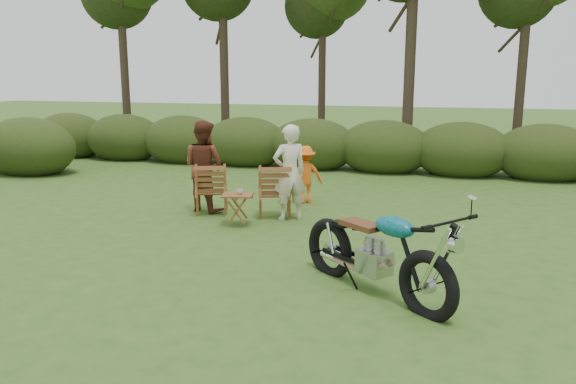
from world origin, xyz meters
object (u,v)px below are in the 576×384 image
(side_table, at_px, (238,210))
(adult_a, at_px, (289,219))
(lawn_chair_right, at_px, (275,215))
(cup, at_px, (240,192))
(motorcycle, at_px, (373,292))
(lawn_chair_left, at_px, (212,213))
(child, at_px, (305,203))
(adult_b, at_px, (205,210))

(side_table, relative_size, adult_a, 0.32)
(lawn_chair_right, distance_m, cup, 1.09)
(motorcycle, xyz_separation_m, cup, (-2.67, 2.39, 0.60))
(lawn_chair_left, bearing_deg, lawn_chair_right, 164.70)
(lawn_chair_right, xyz_separation_m, side_table, (-0.40, -0.84, 0.28))
(side_table, bearing_deg, lawn_chair_right, 64.42)
(side_table, height_order, child, child)
(child, bearing_deg, adult_a, 58.98)
(lawn_chair_left, xyz_separation_m, side_table, (0.81, -0.72, 0.28))
(side_table, distance_m, cup, 0.33)
(lawn_chair_right, distance_m, adult_a, 0.38)
(cup, height_order, child, cup)
(adult_a, bearing_deg, lawn_chair_left, -40.77)
(lawn_chair_right, bearing_deg, child, -122.41)
(child, bearing_deg, adult_b, 1.09)
(motorcycle, distance_m, child, 4.85)
(motorcycle, bearing_deg, cup, 175.87)
(cup, bearing_deg, child, 72.52)
(lawn_chair_left, relative_size, child, 0.82)
(lawn_chair_left, bearing_deg, cup, 119.15)
(adult_b, bearing_deg, motorcycle, 155.01)
(motorcycle, distance_m, side_table, 3.61)
(lawn_chair_left, relative_size, cup, 8.40)
(lawn_chair_right, bearing_deg, side_table, 44.84)
(motorcycle, bearing_deg, adult_a, 160.53)
(lawn_chair_left, relative_size, adult_a, 0.56)
(cup, bearing_deg, side_table, -160.87)
(adult_a, bearing_deg, lawn_chair_right, -65.52)
(motorcycle, xyz_separation_m, child, (-2.03, 4.40, 0.00))
(side_table, distance_m, child, 2.15)
(lawn_chair_right, height_order, child, child)
(side_table, bearing_deg, child, 71.64)
(side_table, xyz_separation_m, cup, (0.04, 0.01, 0.32))
(cup, distance_m, adult_a, 1.14)
(motorcycle, distance_m, adult_a, 3.63)
(adult_a, xyz_separation_m, child, (-0.07, 1.35, 0.00))
(lawn_chair_right, distance_m, child, 1.21)
(side_table, bearing_deg, motorcycle, -41.34)
(cup, bearing_deg, lawn_chair_right, 66.26)
(motorcycle, xyz_separation_m, lawn_chair_right, (-2.30, 3.22, 0.00))
(lawn_chair_left, distance_m, child, 1.97)
(motorcycle, height_order, child, motorcycle)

